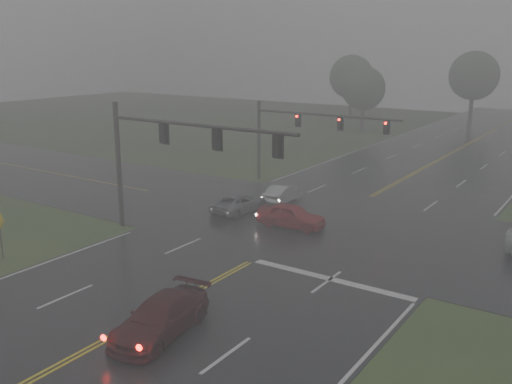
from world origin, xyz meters
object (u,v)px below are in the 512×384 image
Objects in this scene: sedan_maroon at (161,335)px; signal_gantry_near at (165,147)px; sedan_red at (291,227)px; sedan_silver at (283,202)px; signal_gantry_far at (299,128)px; car_grey at (239,212)px.

signal_gantry_near is (-7.80, 8.96, 5.38)m from sedan_maroon.
sedan_maroon is at bearing -175.14° from sedan_red.
sedan_maroon is 1.30× the size of sedan_silver.
sedan_red is at bearing -62.57° from signal_gantry_far.
sedan_red is 0.35× the size of signal_gantry_far.
sedan_maroon reaches higher than sedan_silver.
sedan_maroon is 17.13m from car_grey.
sedan_red is 0.97× the size of car_grey.
signal_gantry_far is (-1.67, 5.16, 4.64)m from sedan_silver.
signal_gantry_near reaches higher than sedan_silver.
signal_gantry_far reaches higher than sedan_maroon.
car_grey is 8.47m from signal_gantry_near.
signal_gantry_near is (-1.66, -10.33, 5.38)m from sedan_silver.
sedan_red is (-2.69, 14.57, 0.00)m from sedan_maroon.
sedan_maroon is 26.09m from signal_gantry_far.
signal_gantry_near reaches higher than sedan_red.
sedan_red reaches higher than sedan_maroon.
signal_gantry_far is at bearing 21.84° from sedan_red.
signal_gantry_near is at bearing 86.22° from car_grey.
sedan_silver is (-3.46, 4.72, 0.00)m from sedan_red.
signal_gantry_far reaches higher than car_grey.
sedan_silver is 7.14m from signal_gantry_far.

